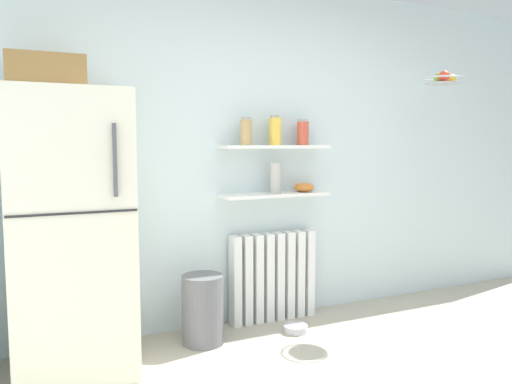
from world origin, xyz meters
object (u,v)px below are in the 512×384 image
object	(u,v)px
storage_jar_1	(275,131)
shelf_bowl	(304,187)
vase	(275,178)
pet_food_bowl	(296,328)
hanging_fruit_basket	(443,79)
refrigerator	(69,227)
storage_jar_2	(303,132)
radiator	(273,276)
trash_bin	(203,309)
storage_jar_0	(246,131)

from	to	relation	value
storage_jar_1	shelf_bowl	distance (m)	0.51
vase	pet_food_bowl	size ratio (longest dim) A/B	1.33
pet_food_bowl	hanging_fruit_basket	distance (m)	2.25
refrigerator	hanging_fruit_basket	world-z (taller)	hanging_fruit_basket
storage_jar_2	pet_food_bowl	xyz separation A→B (m)	(-0.21, -0.28, -1.44)
vase	hanging_fruit_basket	bearing A→B (deg)	-16.18
radiator	storage_jar_1	distance (m)	1.14
shelf_bowl	refrigerator	bearing A→B (deg)	-172.33
vase	trash_bin	size ratio (longest dim) A/B	0.49
hanging_fruit_basket	refrigerator	bearing A→B (deg)	177.20
refrigerator	vase	xyz separation A→B (m)	(1.51, 0.24, 0.24)
radiator	storage_jar_1	world-z (taller)	storage_jar_1
radiator	storage_jar_2	bearing A→B (deg)	-7.10
storage_jar_0	storage_jar_1	distance (m)	0.24
shelf_bowl	pet_food_bowl	xyz separation A→B (m)	(-0.23, -0.28, -1.01)
pet_food_bowl	shelf_bowl	bearing A→B (deg)	51.09
radiator	shelf_bowl	size ratio (longest dim) A/B	4.37
storage_jar_1	shelf_bowl	xyz separation A→B (m)	(0.26, 0.00, -0.44)
storage_jar_0	trash_bin	distance (m)	1.31
trash_bin	radiator	bearing A→B (deg)	18.50
refrigerator	radiator	bearing A→B (deg)	10.07
storage_jar_2	trash_bin	xyz separation A→B (m)	(-0.89, -0.19, -1.23)
storage_jar_2	hanging_fruit_basket	world-z (taller)	hanging_fruit_basket
storage_jar_2	storage_jar_1	bearing A→B (deg)	180.00
radiator	shelf_bowl	distance (m)	0.74
storage_jar_1	storage_jar_2	world-z (taller)	storage_jar_1
vase	pet_food_bowl	distance (m)	1.13
refrigerator	pet_food_bowl	xyz separation A→B (m)	(1.54, -0.04, -0.86)
hanging_fruit_basket	shelf_bowl	bearing A→B (deg)	160.12
storage_jar_2	trash_bin	distance (m)	1.53
vase	shelf_bowl	world-z (taller)	vase
hanging_fruit_basket	storage_jar_1	bearing A→B (deg)	163.86
hanging_fruit_basket	storage_jar_0	bearing A→B (deg)	166.29
storage_jar_1	hanging_fruit_basket	size ratio (longest dim) A/B	0.72
storage_jar_0	hanging_fruit_basket	bearing A→B (deg)	-13.71
refrigerator	vase	world-z (taller)	refrigerator
refrigerator	pet_food_bowl	distance (m)	1.76
refrigerator	storage_jar_2	size ratio (longest dim) A/B	9.37
pet_food_bowl	trash_bin	bearing A→B (deg)	172.40
storage_jar_1	storage_jar_2	xyz separation A→B (m)	(0.24, 0.00, -0.01)
storage_jar_2	shelf_bowl	xyz separation A→B (m)	(0.02, 0.00, -0.43)
vase	pet_food_bowl	world-z (taller)	vase
refrigerator	vase	distance (m)	1.55
storage_jar_0	trash_bin	world-z (taller)	storage_jar_0
storage_jar_2	trash_bin	world-z (taller)	storage_jar_2
storage_jar_1	storage_jar_2	size ratio (longest dim) A/B	1.13
shelf_bowl	storage_jar_2	bearing A→B (deg)	180.00
refrigerator	pet_food_bowl	bearing A→B (deg)	-1.59
storage_jar_1	shelf_bowl	world-z (taller)	storage_jar_1
storage_jar_2	hanging_fruit_basket	xyz separation A→B (m)	(1.05, -0.37, 0.42)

